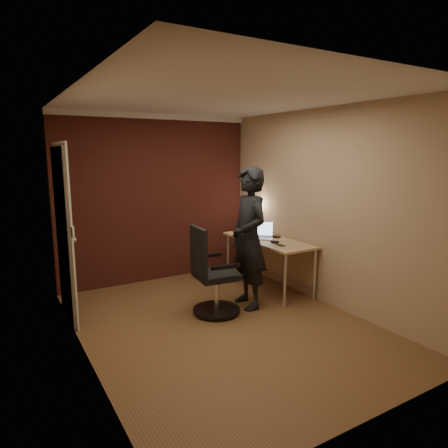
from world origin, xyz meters
The scene contains 9 objects.
room centered at (-0.27, 1.54, 1.37)m, with size 4.00×4.00×4.00m.
desk centered at (1.25, 0.72, 0.60)m, with size 0.60×1.50×0.73m.
desk_lamp centered at (1.31, 1.29, 1.15)m, with size 0.22×0.22×0.54m.
laptop centered at (1.15, 0.84, 0.79)m, with size 0.42×0.41×0.23m.
mouse centered at (1.10, 0.47, 0.75)m, with size 0.06×0.10×0.03m, color black.
phone centered at (1.08, 0.31, 0.73)m, with size 0.06×0.12×0.01m, color black.
wallet centered at (1.34, 0.75, 0.74)m, with size 0.09×0.11×0.02m, color black.
office_chair centered at (0.03, 0.31, 0.47)m, with size 0.58×0.62×1.06m.
person centered at (0.57, 0.31, 0.89)m, with size 0.65×0.42×1.77m, color black.
Camera 1 is at (-2.18, -3.72, 1.95)m, focal length 32.00 mm.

